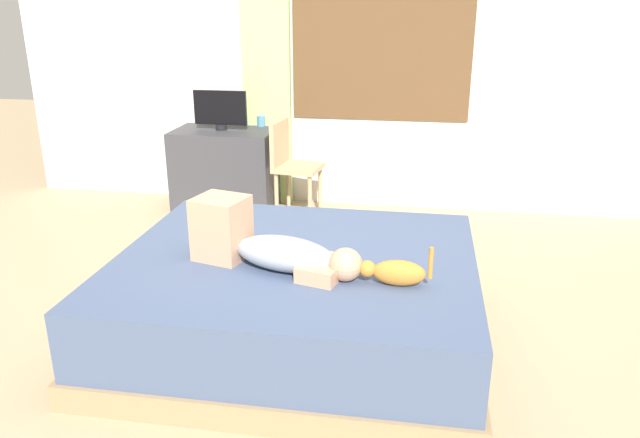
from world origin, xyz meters
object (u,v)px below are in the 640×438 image
person_lying (268,246)px  cup (261,121)px  bed (297,298)px  cat (395,272)px  tv_monitor (220,110)px  chair_by_desk (291,162)px  desk (226,170)px

person_lying → cup: 2.64m
bed → person_lying: 0.42m
person_lying → cat: person_lying is taller
tv_monitor → chair_by_desk: 0.79m
bed → chair_by_desk: 2.10m
cat → person_lying: bearing=169.7°
desk → tv_monitor: size_ratio=1.87×
cup → bed: bearing=-71.0°
person_lying → desk: bearing=113.2°
chair_by_desk → bed: bearing=-77.0°
desk → tv_monitor: (-0.02, 0.00, 0.55)m
cat → desk: bearing=124.3°
person_lying → cup: person_lying is taller
cat → tv_monitor: size_ratio=0.75×
cat → chair_by_desk: (-1.02, 2.31, -0.07)m
desk → chair_by_desk: size_ratio=1.05×
bed → person_lying: size_ratio=2.14×
chair_by_desk → tv_monitor: bearing=168.3°
desk → bed: bearing=-62.9°
desk → cup: size_ratio=9.34×
bed → cup: bearing=109.0°
tv_monitor → cup: 0.40m
desk → chair_by_desk: bearing=-12.1°
cup → person_lying: bearing=-74.5°
desk → chair_by_desk: chair_by_desk is taller
cat → chair_by_desk: 2.53m
cat → cup: cup is taller
person_lying → tv_monitor: tv_monitor is taller
cup → chair_by_desk: bearing=-45.6°
desk → person_lying: bearing=-66.8°
person_lying → cup: (-0.70, 2.54, 0.17)m
bed → cat: (0.55, -0.28, 0.32)m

